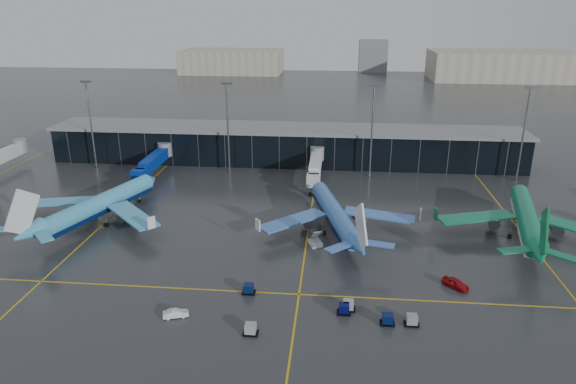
# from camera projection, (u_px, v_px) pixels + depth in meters

# --- Properties ---
(ground) EXTENTS (600.00, 600.00, 0.00)m
(ground) POSITION_uv_depth(u_px,v_px,m) (254.00, 251.00, 100.03)
(ground) COLOR #282B2D
(ground) RESTS_ON ground
(terminal_pier) EXTENTS (142.00, 17.00, 10.70)m
(terminal_pier) POSITION_uv_depth(u_px,v_px,m) (285.00, 144.00, 156.19)
(terminal_pier) COLOR black
(terminal_pier) RESTS_ON ground
(jet_bridges) EXTENTS (94.00, 27.50, 7.20)m
(jet_bridges) POSITION_uv_depth(u_px,v_px,m) (153.00, 162.00, 141.84)
(jet_bridges) COLOR #595B60
(jet_bridges) RESTS_ON ground
(flood_masts) EXTENTS (203.00, 0.50, 25.50)m
(flood_masts) POSITION_uv_depth(u_px,v_px,m) (299.00, 126.00, 141.65)
(flood_masts) COLOR #595B60
(flood_masts) RESTS_ON ground
(distant_hangars) EXTENTS (260.00, 71.00, 22.00)m
(distant_hangars) POSITION_uv_depth(u_px,v_px,m) (390.00, 63.00, 345.23)
(distant_hangars) COLOR #B2AD99
(distant_hangars) RESTS_ON ground
(taxi_lines) EXTENTS (220.00, 120.00, 0.02)m
(taxi_lines) POSITION_uv_depth(u_px,v_px,m) (308.00, 231.00, 109.06)
(taxi_lines) COLOR gold
(taxi_lines) RESTS_ON ground
(airliner_arkefly) EXTENTS (49.13, 52.46, 13.16)m
(airliner_arkefly) POSITION_uv_depth(u_px,v_px,m) (100.00, 193.00, 111.87)
(airliner_arkefly) COLOR #3E9BCB
(airliner_arkefly) RESTS_ON ground
(airliner_klm_near) EXTENTS (44.35, 47.85, 12.36)m
(airliner_klm_near) POSITION_uv_depth(u_px,v_px,m) (335.00, 203.00, 107.48)
(airliner_klm_near) COLOR #3A6EBE
(airliner_klm_near) RESTS_ON ground
(airliner_aer_lingus) EXTENTS (45.62, 49.59, 13.09)m
(airliner_aer_lingus) POSITION_uv_depth(u_px,v_px,m) (529.00, 207.00, 104.35)
(airliner_aer_lingus) COLOR #0D724C
(airliner_aer_lingus) RESTS_ON ground
(baggage_carts) EXTENTS (28.03, 12.64, 1.70)m
(baggage_carts) POSITION_uv_depth(u_px,v_px,m) (331.00, 312.00, 78.87)
(baggage_carts) COLOR black
(baggage_carts) RESTS_ON ground
(mobile_airstair) EXTENTS (3.19, 3.77, 3.45)m
(mobile_airstair) POSITION_uv_depth(u_px,v_px,m) (315.00, 241.00, 102.56)
(mobile_airstair) COLOR silver
(mobile_airstair) RESTS_ON ground
(service_van_red) EXTENTS (4.71, 4.64, 1.61)m
(service_van_red) POSITION_uv_depth(u_px,v_px,m) (456.00, 283.00, 86.93)
(service_van_red) COLOR maroon
(service_van_red) RESTS_ON ground
(service_van_white) EXTENTS (4.13, 2.51, 1.29)m
(service_van_white) POSITION_uv_depth(u_px,v_px,m) (176.00, 313.00, 78.72)
(service_van_white) COLOR silver
(service_van_white) RESTS_ON ground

